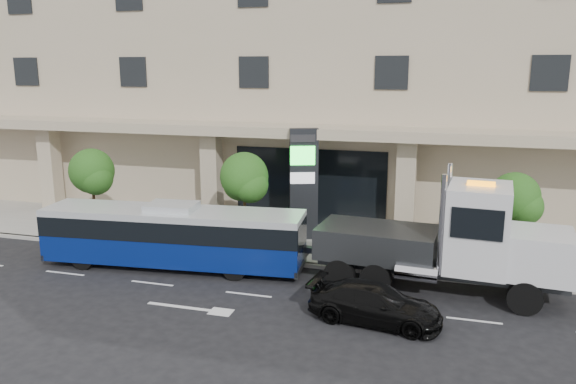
# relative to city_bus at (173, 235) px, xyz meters

# --- Properties ---
(ground) EXTENTS (120.00, 120.00, 0.00)m
(ground) POSITION_rel_city_bus_xyz_m (4.01, -0.40, -1.41)
(ground) COLOR black
(ground) RESTS_ON ground
(sidewalk) EXTENTS (120.00, 6.00, 0.15)m
(sidewalk) POSITION_rel_city_bus_xyz_m (4.01, 4.60, -1.34)
(sidewalk) COLOR gray
(sidewalk) RESTS_ON ground
(curb) EXTENTS (120.00, 0.30, 0.15)m
(curb) POSITION_rel_city_bus_xyz_m (4.01, 1.60, -1.34)
(curb) COLOR gray
(curb) RESTS_ON ground
(convention_center) EXTENTS (60.00, 17.60, 20.00)m
(convention_center) POSITION_rel_city_bus_xyz_m (4.01, 15.02, 8.56)
(convention_center) COLOR tan
(convention_center) RESTS_ON ground
(tree_left) EXTENTS (2.27, 2.20, 4.22)m
(tree_left) POSITION_rel_city_bus_xyz_m (-5.96, 3.19, 1.70)
(tree_left) COLOR #422B19
(tree_left) RESTS_ON sidewalk
(tree_mid) EXTENTS (2.28, 2.20, 4.38)m
(tree_mid) POSITION_rel_city_bus_xyz_m (2.04, 3.19, 1.85)
(tree_mid) COLOR #422B19
(tree_mid) RESTS_ON sidewalk
(tree_right) EXTENTS (2.10, 2.00, 4.04)m
(tree_right) POSITION_rel_city_bus_xyz_m (13.54, 3.19, 1.62)
(tree_right) COLOR #422B19
(tree_right) RESTS_ON sidewalk
(city_bus) EXTENTS (11.12, 3.31, 2.78)m
(city_bus) POSITION_rel_city_bus_xyz_m (0.00, 0.00, 0.00)
(city_bus) COLOR black
(city_bus) RESTS_ON ground
(tow_truck) EXTENTS (10.37, 3.25, 4.70)m
(tow_truck) POSITION_rel_city_bus_xyz_m (11.13, 0.42, 0.52)
(tow_truck) COLOR #2D3033
(tow_truck) RESTS_ON ground
(black_sedan) EXTENTS (4.62, 2.39, 1.28)m
(black_sedan) POSITION_rel_city_bus_xyz_m (8.81, -2.88, -0.77)
(black_sedan) COLOR black
(black_sedan) RESTS_ON ground
(signage_pylon) EXTENTS (1.40, 0.90, 5.33)m
(signage_pylon) POSITION_rel_city_bus_xyz_m (4.35, 5.01, 1.45)
(signage_pylon) COLOR black
(signage_pylon) RESTS_ON sidewalk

